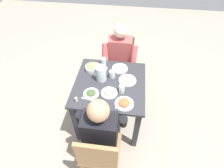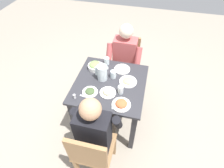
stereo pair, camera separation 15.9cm
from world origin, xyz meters
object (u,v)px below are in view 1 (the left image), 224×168
(diner_near, at_px, (119,61))
(plate_beans, at_px, (109,92))
(water_glass_by_pitcher, at_px, (104,61))
(chair_near, at_px, (120,60))
(chair_far, at_px, (100,154))
(plate_rice_curry, at_px, (124,103))
(diner_far, at_px, (103,129))
(water_glass_center, at_px, (112,74))
(water_pitcher, at_px, (101,73))
(salad_bowl, at_px, (92,67))
(plate_dolmas, at_px, (91,93))
(water_glass_near_right, at_px, (122,89))
(dining_table, at_px, (110,91))
(plate_yoghurt, at_px, (120,68))
(plate_fries, at_px, (128,80))
(salt_shaker, at_px, (76,99))

(diner_near, xyz_separation_m, plate_beans, (0.04, 0.71, 0.12))
(plate_beans, relative_size, water_glass_by_pitcher, 1.92)
(chair_near, bearing_deg, water_glass_by_pitcher, 66.27)
(chair_far, height_order, plate_rice_curry, chair_far)
(chair_far, xyz_separation_m, diner_far, (-0.00, -0.20, 0.15))
(chair_far, relative_size, water_glass_center, 9.02)
(water_pitcher, xyz_separation_m, salad_bowl, (0.14, -0.16, -0.05))
(chair_near, height_order, diner_near, diner_near)
(diner_far, bearing_deg, chair_far, 90.00)
(chair_far, relative_size, diner_near, 0.75)
(plate_dolmas, bearing_deg, chair_far, 108.40)
(water_pitcher, height_order, plate_rice_curry, water_pitcher)
(plate_dolmas, distance_m, water_glass_near_right, 0.34)
(dining_table, bearing_deg, chair_near, -94.52)
(plate_yoghurt, bearing_deg, chair_near, -85.95)
(chair_near, relative_size, water_pitcher, 4.58)
(dining_table, xyz_separation_m, plate_fries, (-0.21, -0.06, 0.15))
(plate_rice_curry, relative_size, water_glass_by_pitcher, 2.11)
(plate_rice_curry, xyz_separation_m, water_glass_near_right, (0.04, -0.17, 0.03))
(chair_near, relative_size, salad_bowl, 4.89)
(plate_fries, height_order, water_glass_by_pitcher, water_glass_by_pitcher)
(diner_far, distance_m, salt_shaker, 0.42)
(chair_near, bearing_deg, plate_fries, 101.99)
(diner_far, distance_m, plate_beans, 0.41)
(water_pitcher, distance_m, water_glass_by_pitcher, 0.29)
(diner_far, xyz_separation_m, salad_bowl, (0.25, -0.76, 0.15))
(salad_bowl, bearing_deg, water_glass_by_pitcher, -134.92)
(diner_far, distance_m, water_glass_center, 0.67)
(plate_yoghurt, bearing_deg, water_glass_near_right, 98.77)
(chair_far, bearing_deg, dining_table, -89.64)
(diner_far, relative_size, plate_rice_curry, 5.79)
(dining_table, relative_size, salad_bowl, 4.69)
(plate_yoghurt, height_order, plate_beans, plate_beans)
(plate_beans, bearing_deg, water_glass_by_pitcher, -73.74)
(chair_near, height_order, water_glass_center, chair_near)
(salad_bowl, xyz_separation_m, water_glass_near_right, (-0.40, 0.33, 0.01))
(dining_table, height_order, plate_beans, plate_beans)
(dining_table, distance_m, plate_beans, 0.22)
(water_glass_near_right, height_order, water_glass_center, water_glass_near_right)
(salad_bowl, distance_m, salt_shaker, 0.53)
(diner_near, distance_m, plate_beans, 0.72)
(plate_rice_curry, relative_size, salt_shaker, 3.72)
(water_pitcher, height_order, plate_dolmas, water_pitcher)
(diner_far, height_order, water_glass_center, diner_far)
(chair_near, xyz_separation_m, plate_rice_curry, (-0.14, 1.04, 0.27))
(plate_rice_curry, bearing_deg, water_glass_center, -65.53)
(dining_table, bearing_deg, water_glass_center, -99.15)
(plate_yoghurt, bearing_deg, salad_bowl, 9.37)
(plate_fries, relative_size, salt_shaker, 3.83)
(salad_bowl, xyz_separation_m, plate_dolmas, (-0.07, 0.41, -0.03))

